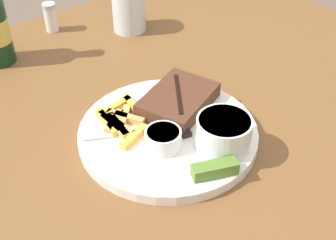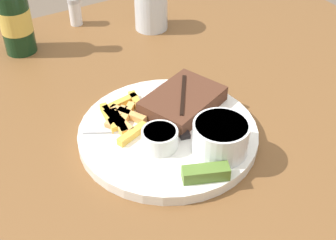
{
  "view_description": "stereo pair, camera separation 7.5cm",
  "coord_description": "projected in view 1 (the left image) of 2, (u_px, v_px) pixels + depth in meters",
  "views": [
    {
      "loc": [
        -0.36,
        -0.46,
        1.23
      ],
      "look_at": [
        0.0,
        0.0,
        0.76
      ],
      "focal_mm": 50.0,
      "sensor_mm": 36.0,
      "label": 1
    },
    {
      "loc": [
        -0.3,
        -0.5,
        1.23
      ],
      "look_at": [
        0.0,
        0.0,
        0.76
      ],
      "focal_mm": 50.0,
      "sensor_mm": 36.0,
      "label": 2
    }
  ],
  "objects": [
    {
      "name": "dining_table",
      "position": [
        168.0,
        171.0,
        0.82
      ],
      "size": [
        1.23,
        1.07,
        0.73
      ],
      "color": "brown",
      "rests_on": "ground_plane"
    },
    {
      "name": "dipping_sauce_cup",
      "position": [
        163.0,
        138.0,
        0.72
      ],
      "size": [
        0.06,
        0.06,
        0.03
      ],
      "color": "silver",
      "rests_on": "dinner_plate"
    },
    {
      "name": "drinking_glass",
      "position": [
        129.0,
        10.0,
        1.04
      ],
      "size": [
        0.07,
        0.07,
        0.09
      ],
      "color": "silver",
      "rests_on": "dining_table"
    },
    {
      "name": "pickle_spear",
      "position": [
        215.0,
        169.0,
        0.67
      ],
      "size": [
        0.07,
        0.05,
        0.02
      ],
      "color": "#567A2D",
      "rests_on": "dinner_plate"
    },
    {
      "name": "coleslaw_cup",
      "position": [
        224.0,
        132.0,
        0.71
      ],
      "size": [
        0.09,
        0.09,
        0.05
      ],
      "color": "white",
      "rests_on": "dinner_plate"
    },
    {
      "name": "knife_utensil",
      "position": [
        171.0,
        114.0,
        0.79
      ],
      "size": [
        0.06,
        0.16,
        0.01
      ],
      "rotation": [
        0.0,
        0.0,
        1.33
      ],
      "color": "#B7B7BC",
      "rests_on": "dinner_plate"
    },
    {
      "name": "fries_pile",
      "position": [
        120.0,
        121.0,
        0.77
      ],
      "size": [
        0.09,
        0.12,
        0.01
      ],
      "color": "#EFB858",
      "rests_on": "dinner_plate"
    },
    {
      "name": "salt_shaker",
      "position": [
        51.0,
        17.0,
        1.04
      ],
      "size": [
        0.03,
        0.03,
        0.07
      ],
      "color": "white",
      "rests_on": "dining_table"
    },
    {
      "name": "steak_portion",
      "position": [
        178.0,
        100.0,
        0.8
      ],
      "size": [
        0.16,
        0.14,
        0.03
      ],
      "color": "#512D1E",
      "rests_on": "dinner_plate"
    },
    {
      "name": "dinner_plate",
      "position": [
        168.0,
        134.0,
        0.76
      ],
      "size": [
        0.29,
        0.29,
        0.02
      ],
      "color": "white",
      "rests_on": "dining_table"
    },
    {
      "name": "fork_utensil",
      "position": [
        121.0,
        134.0,
        0.75
      ],
      "size": [
        0.12,
        0.07,
        0.0
      ],
      "rotation": [
        0.0,
        0.0,
        5.79
      ],
      "color": "#B7B7BC",
      "rests_on": "dinner_plate"
    }
  ]
}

